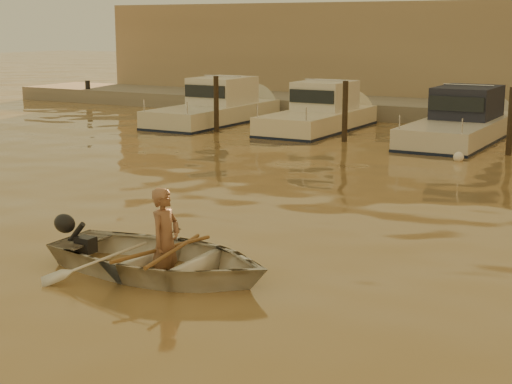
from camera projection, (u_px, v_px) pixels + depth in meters
The scene contains 15 objects.
ground_plane at pixel (318, 288), 11.52m from camera, with size 160.00×160.00×0.00m, color olive.
dinghy at pixel (160, 258), 12.09m from camera, with size 2.66×3.73×0.77m, color silver.
person at pixel (165, 242), 11.99m from camera, with size 0.61×0.40×1.68m, color #926449.
outboard_motor at pixel (85, 244), 12.78m from camera, with size 0.90×0.40×0.70m, color black, non-canonical shape.
oar_port at pixel (174, 251), 11.94m from camera, with size 0.06×0.06×2.10m, color brown.
oar_starboard at pixel (163, 249), 12.03m from camera, with size 0.06×0.06×2.10m, color brown.
moored_boat_0 at pixel (214, 107), 30.79m from camera, with size 2.36×7.48×1.75m, color silver, non-canonical shape.
moored_boat_1 at pixel (318, 113), 28.62m from camera, with size 2.29×6.79×1.75m, color #EEE3C7, non-canonical shape.
moored_boat_2 at pixel (461, 122), 26.09m from camera, with size 2.37×7.90×1.75m, color silver, non-canonical shape.
piling_0 at pixel (216, 107), 28.13m from camera, with size 0.18×0.18×2.20m, color #2D2319.
piling_1 at pixel (345, 115), 25.72m from camera, with size 0.18×0.18×2.20m, color #2D2319.
piling_2 at pixel (510, 125), 23.17m from camera, with size 0.18×0.18×2.20m, color #2D2319.
fender_a at pixel (163, 127), 28.91m from camera, with size 0.30×0.30×0.30m, color silver.
fender_b at pixel (281, 134), 27.09m from camera, with size 0.30×0.30×0.30m, color #D65A19.
fender_c at pixel (459, 157), 22.30m from camera, with size 0.30×0.30×0.30m, color white.
Camera 1 is at (4.61, -9.99, 3.79)m, focal length 55.00 mm.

